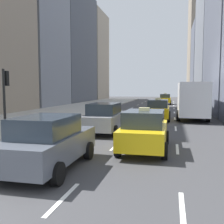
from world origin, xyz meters
name	(u,v)px	position (x,y,z in m)	size (l,w,h in m)	color
sidewalk_left	(73,109)	(-7.00, 27.00, 0.07)	(8.00, 66.00, 0.15)	#ADAAA3
lane_markings	(146,114)	(2.60, 23.00, 0.01)	(5.72, 56.00, 0.01)	white
building_row_left	(36,26)	(-14.00, 31.02, 11.53)	(6.00, 65.19, 29.01)	gray
building_row_right	(222,16)	(12.00, 37.97, 13.12)	(6.00, 71.84, 32.10)	slate
taxi_lead	(165,99)	(4.00, 41.02, 0.88)	(2.02, 4.40, 1.87)	yellow
taxi_second	(144,130)	(4.00, 7.44, 0.88)	(2.02, 4.40, 1.87)	yellow
taxi_third	(158,110)	(4.00, 18.58, 0.88)	(2.02, 4.40, 1.87)	yellow
sedan_black_near	(105,118)	(1.20, 11.53, 0.91)	(2.02, 4.63, 1.79)	#9EA0A5
sedan_silver_behind	(49,142)	(1.20, 4.09, 0.90)	(2.02, 4.43, 1.78)	#565B66
box_truck	(191,99)	(6.80, 20.34, 1.71)	(2.58, 8.40, 3.15)	silver
traffic_light_pole	(5,94)	(-2.75, 7.49, 2.41)	(0.24, 0.42, 3.60)	black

